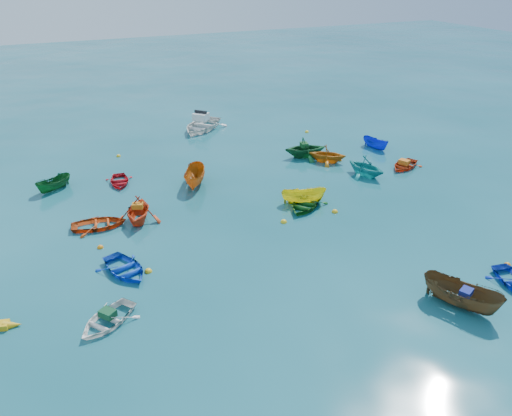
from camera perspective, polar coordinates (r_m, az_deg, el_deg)
name	(u,v)px	position (r m, az deg, el deg)	size (l,w,h in m)	color
ground	(297,256)	(25.37, 4.67, -5.44)	(160.00, 160.00, 0.00)	#0A464F
dinghy_blue_sw	(125,272)	(24.84, -14.70, -7.12)	(2.16, 3.01, 0.63)	blue
dinghy_white_near	(107,323)	(21.94, -16.63, -12.50)	(1.97, 2.75, 0.57)	white
sampan_brown_mid	(459,306)	(23.63, 22.20, -10.34)	(1.30, 3.45, 1.33)	#50381D
dinghy_orange_w	(139,221)	(29.29, -13.19, -1.42)	(2.59, 3.00, 1.58)	red
sampan_yellow_mid	(303,203)	(30.71, 5.43, 0.58)	(1.04, 2.75, 1.07)	yellow
dinghy_green_e	(305,207)	(30.19, 5.61, 0.09)	(2.22, 3.11, 0.65)	#114C15
dinghy_cyan_se	(365,175)	(35.32, 12.35, 3.66)	(2.48, 2.87, 1.51)	teal
dinghy_red_nw	(100,227)	(29.19, -17.44, -2.10)	(2.13, 2.98, 0.62)	#BE3E0F
sampan_orange_n	(196,185)	(33.29, -6.92, 2.66)	(1.26, 3.35, 1.29)	#BC5A11
dinghy_green_n	(305,157)	(38.00, 5.60, 5.83)	(2.65, 3.07, 1.62)	#145728
dinghy_red_ne	(404,168)	(37.38, 16.56, 4.46)	(1.96, 2.74, 0.57)	red
sampan_blue_far	(375,148)	(40.76, 13.44, 6.69)	(0.91, 2.42, 0.94)	#1028CB
dinghy_red_far	(120,184)	(34.45, -15.32, 2.71)	(1.83, 2.55, 0.53)	red
dinghy_orange_far	(327,162)	(37.22, 8.10, 5.24)	(2.30, 2.67, 1.41)	#BA6811
sampan_green_far	(55,190)	(34.84, -21.98, 1.94)	(0.96, 2.54, 0.98)	#145623
motorboat_white	(202,129)	(44.40, -6.24, 8.91)	(3.46, 4.84, 1.60)	silver
tarp_green_a	(108,313)	(21.73, -16.59, -11.47)	(0.62, 0.47, 0.30)	#124A29
tarp_blue_a	(466,292)	(23.16, 22.89, -8.86)	(0.58, 0.44, 0.28)	navy
tarp_orange_a	(138,206)	(28.92, -13.37, 0.26)	(0.60, 0.45, 0.29)	#C76F14
tarp_green_b	(304,145)	(37.63, 5.52, 7.20)	(0.67, 0.51, 0.32)	#134D1F
tarp_orange_b	(404,162)	(37.13, 16.58, 5.06)	(0.69, 0.52, 0.33)	orange
buoy_ye_a	(335,212)	(29.82, 8.99, -0.48)	(0.37, 0.37, 0.37)	gold
buoy_or_b	(507,265)	(27.44, 26.78, -5.88)	(0.34, 0.34, 0.34)	orange
buoy_ye_b	(148,272)	(24.62, -12.20, -7.14)	(0.37, 0.37, 0.37)	gold
buoy_or_c	(100,248)	(27.16, -17.36, -4.37)	(0.33, 0.33, 0.33)	orange
buoy_ye_c	(284,222)	(28.39, 3.18, -1.65)	(0.37, 0.37, 0.37)	yellow
buoy_or_d	(313,153)	(38.78, 6.57, 6.23)	(0.30, 0.30, 0.30)	orange
buoy_ye_d	(119,156)	(39.32, -15.44, 5.70)	(0.32, 0.32, 0.32)	yellow
buoy_or_e	(340,161)	(37.61, 9.54, 5.36)	(0.34, 0.34, 0.34)	orange
buoy_ye_e	(307,132)	(43.62, 5.83, 8.61)	(0.33, 0.33, 0.33)	yellow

